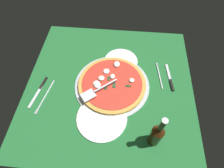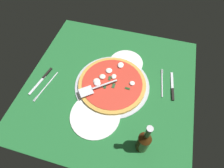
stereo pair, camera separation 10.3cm
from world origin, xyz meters
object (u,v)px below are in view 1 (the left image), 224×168
object	(u,v)px
place_setting_near	(42,93)
place_setting_far	(165,78)
pizza_server	(98,90)
pizza	(112,84)
dinner_plate_left	(121,61)
dinner_plate_right	(102,118)
beer_bottle	(157,134)

from	to	relation	value
place_setting_near	place_setting_far	bearing A→B (deg)	114.86
pizza_server	place_setting_far	world-z (taller)	pizza_server
pizza	pizza_server	world-z (taller)	pizza_server
pizza	place_setting_near	xyz separation A→B (cm)	(8.62, -37.93, -1.53)
dinner_plate_left	dinner_plate_right	distance (cm)	39.18
pizza_server	place_setting_far	bearing A→B (deg)	162.23
pizza	place_setting_far	world-z (taller)	pizza
beer_bottle	dinner_plate_right	bearing A→B (deg)	-109.44
pizza_server	place_setting_near	distance (cm)	31.29
pizza	dinner_plate_left	bearing A→B (deg)	167.62
dinner_plate_right	beer_bottle	xyz separation A→B (cm)	(9.05, 25.64, 8.44)
place_setting_near	beer_bottle	world-z (taller)	beer_bottle
dinner_plate_right	place_setting_near	size ratio (longest dim) A/B	1.10
beer_bottle	pizza	bearing A→B (deg)	-142.63
dinner_plate_left	place_setting_far	bearing A→B (deg)	69.03
pizza_server	beer_bottle	bearing A→B (deg)	103.18
dinner_plate_right	place_setting_far	world-z (taller)	place_setting_far
dinner_plate_left	place_setting_near	bearing A→B (deg)	-57.36
dinner_plate_left	beer_bottle	xyz separation A→B (cm)	(47.55, 18.38, 8.44)
place_setting_far	beer_bottle	bearing A→B (deg)	160.34
place_setting_near	pizza	bearing A→B (deg)	113.94
dinner_plate_left	place_setting_near	world-z (taller)	place_setting_near
dinner_plate_left	place_setting_far	xyz separation A→B (cm)	(10.15, 26.49, -0.14)
dinner_plate_left	pizza	distance (cm)	18.73
place_setting_far	place_setting_near	bearing A→B (deg)	96.31
dinner_plate_right	pizza	size ratio (longest dim) A/B	0.68
dinner_plate_left	pizza_server	world-z (taller)	pizza_server
dinner_plate_left	place_setting_far	size ratio (longest dim) A/B	1.02
pizza	beer_bottle	bearing A→B (deg)	37.37
dinner_plate_left	pizza	size ratio (longest dim) A/B	0.54
pizza	place_setting_far	xyz separation A→B (cm)	(-8.09, 30.50, -1.54)
pizza	place_setting_near	size ratio (longest dim) A/B	1.63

